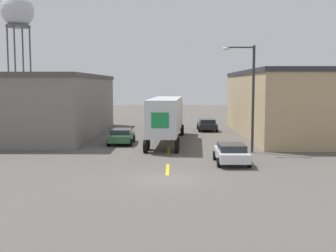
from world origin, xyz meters
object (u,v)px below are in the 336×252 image
at_px(parked_car_right_far, 207,124).
at_px(water_tower, 18,13).
at_px(street_lamp, 250,91).
at_px(parked_car_left_far, 121,136).
at_px(semi_truck, 167,116).
at_px(parked_car_right_near, 231,153).

xyz_separation_m(parked_car_right_far, water_tower, (-31.21, 29.30, 16.91)).
bearing_deg(street_lamp, parked_car_left_far, 156.37).
xyz_separation_m(water_tower, street_lamp, (33.12, -44.09, -12.99)).
bearing_deg(parked_car_right_far, water_tower, 136.80).
distance_m(semi_truck, water_tower, 49.40).
distance_m(parked_car_right_near, water_tower, 60.17).
bearing_deg(parked_car_right_near, semi_truck, 113.21).
height_order(parked_car_right_near, water_tower, water_tower).
relative_size(parked_car_right_far, street_lamp, 0.52).
bearing_deg(parked_car_right_far, parked_car_left_far, -128.38).
relative_size(parked_car_left_far, parked_car_right_near, 1.00).
height_order(semi_truck, street_lamp, street_lamp).
xyz_separation_m(parked_car_left_far, water_tower, (-23.00, 39.66, 16.91)).
bearing_deg(parked_car_right_near, parked_car_right_far, 90.00).
xyz_separation_m(parked_car_left_far, parked_car_right_far, (8.21, 10.36, 0.00)).
height_order(semi_truck, water_tower, water_tower).
bearing_deg(parked_car_right_near, street_lamp, 66.96).
bearing_deg(semi_truck, parked_car_right_near, -63.44).
height_order(parked_car_right_near, street_lamp, street_lamp).
bearing_deg(water_tower, semi_truck, -55.08).
bearing_deg(semi_truck, parked_car_right_far, 68.31).
bearing_deg(water_tower, parked_car_right_near, -57.28).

